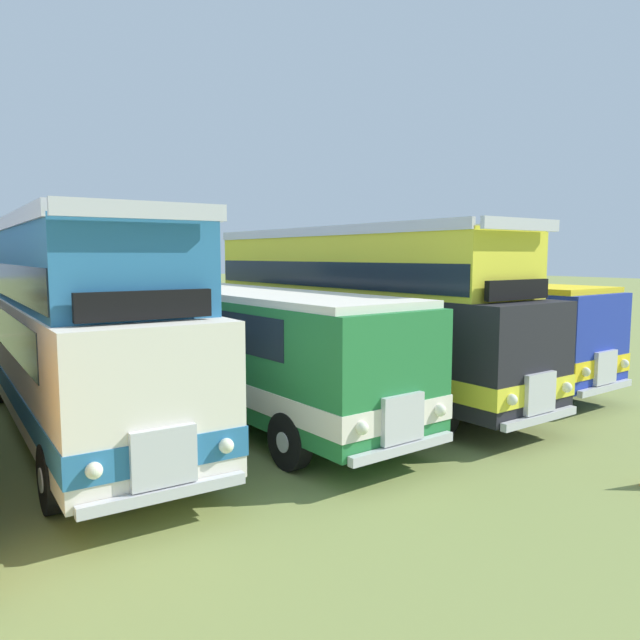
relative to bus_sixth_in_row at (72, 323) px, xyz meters
The scene contains 4 objects.
bus_sixth_in_row is the anchor object (origin of this frame).
bus_seventh_in_row 3.72m from the bus_sixth_in_row, 13.54° to the right, with size 2.91×10.85×2.99m.
bus_eighth_in_row 7.16m from the bus_sixth_in_row, ahead, with size 2.74×11.43×4.52m.
bus_ninth_in_row 10.74m from the bus_sixth_in_row, ahead, with size 2.85×9.97×2.99m.
Camera 1 is at (0.67, -12.87, 3.79)m, focal length 33.63 mm.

